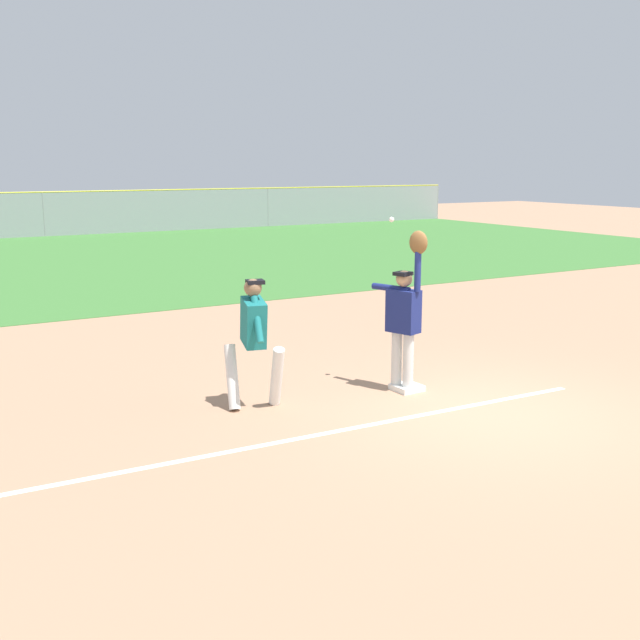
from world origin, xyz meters
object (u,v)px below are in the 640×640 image
at_px(baseball, 392,219).
at_px(runner, 254,334).
at_px(parked_car_blue, 180,211).
at_px(parked_car_white, 62,215).
at_px(first_base, 407,388).
at_px(fielder, 405,313).

bearing_deg(baseball, runner, 179.21).
bearing_deg(parked_car_blue, runner, -105.65).
bearing_deg(baseball, parked_car_white, 86.40).
relative_size(runner, parked_car_blue, 0.38).
height_order(first_base, parked_car_white, parked_car_white).
distance_m(runner, baseball, 2.55).
height_order(fielder, parked_car_blue, fielder).
bearing_deg(first_base, runner, 170.44).
distance_m(first_base, parked_car_blue, 31.66).
bearing_deg(first_base, parked_car_blue, 75.51).
relative_size(fielder, parked_car_blue, 0.51).
distance_m(first_base, fielder, 1.08).
xyz_separation_m(fielder, runner, (-2.15, 0.36, -0.12)).
bearing_deg(baseball, first_base, -77.66).
xyz_separation_m(first_base, runner, (-2.21, 0.37, 0.96)).
height_order(fielder, parked_car_white, fielder).
distance_m(fielder, baseball, 1.32).
bearing_deg(runner, parked_car_blue, 84.37).
height_order(first_base, runner, runner).
xyz_separation_m(first_base, fielder, (-0.06, 0.01, 1.08)).
bearing_deg(parked_car_blue, baseball, -101.93).
bearing_deg(fielder, parked_car_blue, -123.17).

